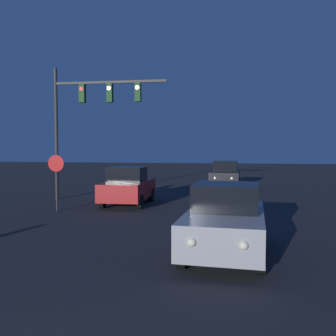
{
  "coord_description": "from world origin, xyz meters",
  "views": [
    {
      "loc": [
        2.11,
        -2.03,
        2.62
      ],
      "look_at": [
        0.0,
        11.34,
        1.87
      ],
      "focal_mm": 40.0,
      "sensor_mm": 36.0,
      "label": 1
    }
  ],
  "objects": [
    {
      "name": "car_near",
      "position": [
        2.09,
        7.07,
        0.83
      ],
      "size": [
        2.09,
        4.07,
        1.73
      ],
      "rotation": [
        0.0,
        0.0,
        3.07
      ],
      "color": "#99999E",
      "rests_on": "ground_plane"
    },
    {
      "name": "car_mid",
      "position": [
        -2.34,
        14.48,
        0.83
      ],
      "size": [
        1.87,
        3.99,
        1.73
      ],
      "rotation": [
        0.0,
        0.0,
        0.01
      ],
      "color": "#B21E1E",
      "rests_on": "ground_plane"
    },
    {
      "name": "car_far",
      "position": [
        2.01,
        22.5,
        0.83
      ],
      "size": [
        2.0,
        4.04,
        1.73
      ],
      "rotation": [
        0.0,
        0.0,
        3.09
      ],
      "color": "black",
      "rests_on": "ground_plane"
    },
    {
      "name": "traffic_signal_mast",
      "position": [
        -4.72,
        15.65,
        4.52
      ],
      "size": [
        5.7,
        0.3,
        6.57
      ],
      "color": "#2D2D2D",
      "rests_on": "ground_plane"
    },
    {
      "name": "stop_sign",
      "position": [
        -4.79,
        12.33,
        1.6
      ],
      "size": [
        0.68,
        0.07,
        2.3
      ],
      "color": "#2D2D2D",
      "rests_on": "ground_plane"
    }
  ]
}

